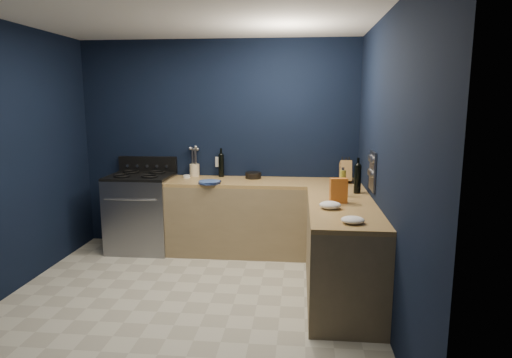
# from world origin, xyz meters

# --- Properties ---
(floor) EXTENTS (3.50, 3.50, 0.02)m
(floor) POSITION_xyz_m (0.00, 0.00, -0.01)
(floor) COLOR #B9B5A3
(floor) RESTS_ON ground
(ceiling) EXTENTS (3.50, 3.50, 0.02)m
(ceiling) POSITION_xyz_m (0.00, 0.00, 2.61)
(ceiling) COLOR silver
(ceiling) RESTS_ON ground
(wall_back) EXTENTS (3.50, 0.02, 2.60)m
(wall_back) POSITION_xyz_m (0.00, 1.76, 1.30)
(wall_back) COLOR black
(wall_back) RESTS_ON ground
(wall_right) EXTENTS (0.02, 3.50, 2.60)m
(wall_right) POSITION_xyz_m (1.76, 0.00, 1.30)
(wall_right) COLOR black
(wall_right) RESTS_ON ground
(wall_front) EXTENTS (3.50, 0.02, 2.60)m
(wall_front) POSITION_xyz_m (0.00, -1.76, 1.30)
(wall_front) COLOR black
(wall_front) RESTS_ON ground
(cab_back) EXTENTS (2.30, 0.63, 0.86)m
(cab_back) POSITION_xyz_m (0.60, 1.44, 0.43)
(cab_back) COLOR #87724F
(cab_back) RESTS_ON floor
(top_back) EXTENTS (2.30, 0.63, 0.04)m
(top_back) POSITION_xyz_m (0.60, 1.44, 0.88)
(top_back) COLOR brown
(top_back) RESTS_ON cab_back
(cab_right) EXTENTS (0.63, 1.67, 0.86)m
(cab_right) POSITION_xyz_m (1.44, 0.29, 0.43)
(cab_right) COLOR #87724F
(cab_right) RESTS_ON floor
(top_right) EXTENTS (0.63, 1.67, 0.04)m
(top_right) POSITION_xyz_m (1.44, 0.29, 0.88)
(top_right) COLOR brown
(top_right) RESTS_ON cab_right
(gas_range) EXTENTS (0.76, 0.66, 0.92)m
(gas_range) POSITION_xyz_m (-0.93, 1.42, 0.46)
(gas_range) COLOR gray
(gas_range) RESTS_ON floor
(oven_door) EXTENTS (0.59, 0.02, 0.42)m
(oven_door) POSITION_xyz_m (-0.93, 1.10, 0.45)
(oven_door) COLOR black
(oven_door) RESTS_ON gas_range
(cooktop) EXTENTS (0.76, 0.66, 0.03)m
(cooktop) POSITION_xyz_m (-0.93, 1.42, 0.94)
(cooktop) COLOR black
(cooktop) RESTS_ON gas_range
(backguard) EXTENTS (0.76, 0.06, 0.20)m
(backguard) POSITION_xyz_m (-0.93, 1.72, 1.04)
(backguard) COLOR black
(backguard) RESTS_ON gas_range
(spice_panel) EXTENTS (0.02, 0.28, 0.38)m
(spice_panel) POSITION_xyz_m (1.74, 0.55, 1.18)
(spice_panel) COLOR gray
(spice_panel) RESTS_ON wall_right
(wall_outlet) EXTENTS (0.09, 0.02, 0.13)m
(wall_outlet) POSITION_xyz_m (0.00, 1.74, 1.08)
(wall_outlet) COLOR white
(wall_outlet) RESTS_ON wall_back
(plate_stack) EXTENTS (0.27, 0.27, 0.03)m
(plate_stack) POSITION_xyz_m (-0.02, 1.20, 0.92)
(plate_stack) COLOR #3B5AA2
(plate_stack) RESTS_ON top_back
(ramekin) EXTENTS (0.10, 0.10, 0.03)m
(ramekin) POSITION_xyz_m (-0.38, 1.56, 0.92)
(ramekin) COLOR white
(ramekin) RESTS_ON top_back
(utensil_crock) EXTENTS (0.14, 0.14, 0.15)m
(utensil_crock) POSITION_xyz_m (-0.31, 1.69, 0.98)
(utensil_crock) COLOR beige
(utensil_crock) RESTS_ON top_back
(wine_bottle_back) EXTENTS (0.09, 0.09, 0.28)m
(wine_bottle_back) POSITION_xyz_m (0.04, 1.67, 1.04)
(wine_bottle_back) COLOR black
(wine_bottle_back) RESTS_ON top_back
(lemon_basket) EXTENTS (0.24, 0.24, 0.08)m
(lemon_basket) POSITION_xyz_m (0.45, 1.60, 0.94)
(lemon_basket) COLOR black
(lemon_basket) RESTS_ON top_back
(knife_block) EXTENTS (0.14, 0.29, 0.30)m
(knife_block) POSITION_xyz_m (1.57, 1.47, 1.02)
(knife_block) COLOR brown
(knife_block) RESTS_ON top_back
(wine_bottle_right) EXTENTS (0.09, 0.09, 0.29)m
(wine_bottle_right) POSITION_xyz_m (1.63, 0.82, 1.05)
(wine_bottle_right) COLOR black
(wine_bottle_right) RESTS_ON top_right
(oil_bottle) EXTENTS (0.07, 0.07, 0.26)m
(oil_bottle) POSITION_xyz_m (1.46, 0.66, 1.03)
(oil_bottle) COLOR #9F9A2D
(oil_bottle) RESTS_ON top_right
(spice_jar_near) EXTENTS (0.06, 0.06, 0.10)m
(spice_jar_near) POSITION_xyz_m (1.38, 0.70, 0.95)
(spice_jar_near) COLOR olive
(spice_jar_near) RESTS_ON top_right
(spice_jar_far) EXTENTS (0.06, 0.06, 0.09)m
(spice_jar_far) POSITION_xyz_m (1.39, 0.45, 0.95)
(spice_jar_far) COLOR olive
(spice_jar_far) RESTS_ON top_right
(crouton_bag) EXTENTS (0.17, 0.10, 0.24)m
(crouton_bag) POSITION_xyz_m (1.40, 0.36, 1.02)
(crouton_bag) COLOR #A62119
(crouton_bag) RESTS_ON top_right
(towel_front) EXTENTS (0.25, 0.23, 0.07)m
(towel_front) POSITION_xyz_m (1.31, 0.12, 0.93)
(towel_front) COLOR white
(towel_front) RESTS_ON top_right
(towel_end) EXTENTS (0.23, 0.22, 0.06)m
(towel_end) POSITION_xyz_m (1.45, -0.34, 0.93)
(towel_end) COLOR white
(towel_end) RESTS_ON top_right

